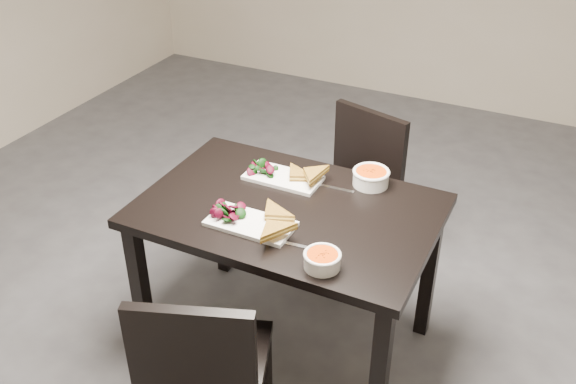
{
  "coord_description": "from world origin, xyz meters",
  "views": [
    {
      "loc": [
        1.16,
        -2.47,
        2.19
      ],
      "look_at": [
        0.2,
        -0.49,
        0.82
      ],
      "focal_mm": 40.19,
      "sensor_mm": 36.0,
      "label": 1
    }
  ],
  "objects_px": {
    "plate_near": "(251,224)",
    "plate_far": "(283,178)",
    "chair_far": "(354,184)",
    "table": "(288,226)",
    "soup_bowl_near": "(322,259)",
    "chair_near": "(203,367)",
    "soup_bowl_far": "(371,177)"
  },
  "relations": [
    {
      "from": "chair_near",
      "to": "soup_bowl_far",
      "type": "bearing_deg",
      "value": 56.27
    },
    {
      "from": "table",
      "to": "chair_near",
      "type": "height_order",
      "value": "chair_near"
    },
    {
      "from": "soup_bowl_near",
      "to": "soup_bowl_far",
      "type": "xyz_separation_m",
      "value": [
        -0.04,
        0.61,
        0.01
      ]
    },
    {
      "from": "chair_far",
      "to": "soup_bowl_far",
      "type": "xyz_separation_m",
      "value": [
        0.21,
        -0.4,
        0.31
      ]
    },
    {
      "from": "chair_far",
      "to": "soup_bowl_near",
      "type": "bearing_deg",
      "value": -60.26
    },
    {
      "from": "chair_far",
      "to": "soup_bowl_near",
      "type": "height_order",
      "value": "chair_far"
    },
    {
      "from": "soup_bowl_near",
      "to": "table",
      "type": "bearing_deg",
      "value": 133.13
    },
    {
      "from": "soup_bowl_near",
      "to": "chair_near",
      "type": "bearing_deg",
      "value": -126.04
    },
    {
      "from": "soup_bowl_near",
      "to": "chair_far",
      "type": "bearing_deg",
      "value": 103.76
    },
    {
      "from": "soup_bowl_near",
      "to": "plate_far",
      "type": "xyz_separation_m",
      "value": [
        -0.39,
        0.48,
        -0.03
      ]
    },
    {
      "from": "soup_bowl_near",
      "to": "plate_far",
      "type": "distance_m",
      "value": 0.62
    },
    {
      "from": "chair_near",
      "to": "plate_near",
      "type": "relative_size",
      "value": 2.5
    },
    {
      "from": "plate_near",
      "to": "plate_far",
      "type": "relative_size",
      "value": 1.03
    },
    {
      "from": "chair_near",
      "to": "chair_far",
      "type": "height_order",
      "value": "same"
    },
    {
      "from": "table",
      "to": "soup_bowl_far",
      "type": "bearing_deg",
      "value": 51.88
    },
    {
      "from": "chair_near",
      "to": "table",
      "type": "bearing_deg",
      "value": 70.11
    },
    {
      "from": "table",
      "to": "plate_near",
      "type": "relative_size",
      "value": 3.52
    },
    {
      "from": "table",
      "to": "soup_bowl_near",
      "type": "relative_size",
      "value": 8.81
    },
    {
      "from": "chair_far",
      "to": "table",
      "type": "bearing_deg",
      "value": -76.78
    },
    {
      "from": "plate_near",
      "to": "soup_bowl_far",
      "type": "height_order",
      "value": "soup_bowl_far"
    },
    {
      "from": "chair_near",
      "to": "plate_far",
      "type": "height_order",
      "value": "chair_near"
    },
    {
      "from": "soup_bowl_near",
      "to": "plate_near",
      "type": "bearing_deg",
      "value": 161.97
    },
    {
      "from": "soup_bowl_near",
      "to": "soup_bowl_far",
      "type": "height_order",
      "value": "soup_bowl_far"
    },
    {
      "from": "plate_far",
      "to": "soup_bowl_far",
      "type": "height_order",
      "value": "soup_bowl_far"
    },
    {
      "from": "table",
      "to": "chair_far",
      "type": "distance_m",
      "value": 0.73
    },
    {
      "from": "chair_far",
      "to": "soup_bowl_near",
      "type": "xyz_separation_m",
      "value": [
        0.25,
        -1.0,
        0.3
      ]
    },
    {
      "from": "plate_far",
      "to": "soup_bowl_near",
      "type": "bearing_deg",
      "value": -50.87
    },
    {
      "from": "chair_near",
      "to": "chair_far",
      "type": "bearing_deg",
      "value": 68.63
    },
    {
      "from": "chair_near",
      "to": "soup_bowl_near",
      "type": "bearing_deg",
      "value": 33.92
    },
    {
      "from": "chair_far",
      "to": "plate_far",
      "type": "height_order",
      "value": "chair_far"
    },
    {
      "from": "plate_near",
      "to": "chair_near",
      "type": "bearing_deg",
      "value": -81.56
    },
    {
      "from": "table",
      "to": "plate_near",
      "type": "height_order",
      "value": "plate_near"
    }
  ]
}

